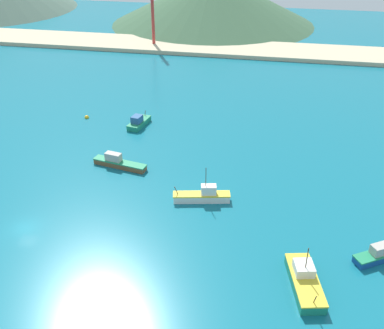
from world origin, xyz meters
TOP-DOWN VIEW (x-y plane):
  - ground at (0.00, 30.00)m, footprint 260.00×280.00m
  - fishing_boat_2 at (24.63, 11.91)m, footprint 9.34×3.74m
  - fishing_boat_3 at (40.26, -4.19)m, footprint 5.15×9.78m
  - fishing_boat_4 at (50.94, 3.21)m, footprint 9.16×6.69m
  - fishing_boat_5 at (7.78, 19.73)m, footprint 10.38×3.77m
  - fishing_boat_6 at (6.35, 36.99)m, footprint 3.72×7.17m
  - buoy_0 at (-6.22, 38.78)m, footprint 0.96×0.96m
  - beach_strip at (0.00, 97.81)m, footprint 247.00×17.66m
  - radio_tower at (-6.35, 96.64)m, footprint 2.40×1.92m

SIDE VIEW (x-z plane):
  - ground at x=0.00m, z-range -0.50..0.00m
  - buoy_0 at x=-6.22m, z-range -0.31..0.65m
  - beach_strip at x=0.00m, z-range 0.00..1.20m
  - fishing_boat_4 at x=50.94m, z-range -0.43..2.02m
  - fishing_boat_5 at x=7.78m, z-range -0.44..2.11m
  - fishing_boat_6 at x=6.35m, z-range -0.40..2.22m
  - fishing_boat_3 at x=40.26m, z-range -1.93..3.82m
  - fishing_boat_2 at x=24.63m, z-range -2.12..4.01m
  - radio_tower at x=-6.35m, z-range 0.24..24.21m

